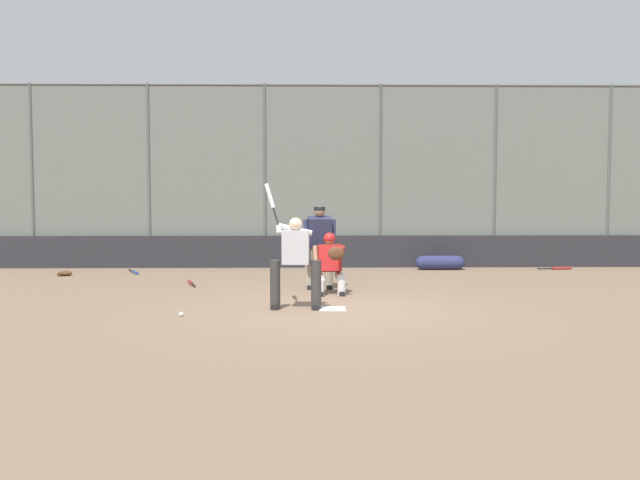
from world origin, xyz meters
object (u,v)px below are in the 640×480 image
Objects in this scene: batter_at_plate at (295,260)px; baseball_loose at (181,314)px; fielding_glove_on_dirt at (64,273)px; catcher_behind_plate at (330,263)px; spare_bat_third_base_side at (191,283)px; spare_bat_near_backstop at (559,268)px; equipment_bag_dugout_side at (440,263)px; umpire_home at (319,245)px; spare_bat_by_padding at (134,272)px.

baseball_loose is at bearing 24.65° from batter_at_plate.
catcher_behind_plate is at bearing 152.53° from fielding_glove_on_dirt.
spare_bat_third_base_side is at bearing -52.08° from batter_at_plate.
batter_at_plate is 1.77m from catcher_behind_plate.
baseball_loose reaches higher than spare_bat_near_backstop.
batter_at_plate is 3.86m from spare_bat_third_base_side.
equipment_bag_dugout_side is at bearing -117.27° from batter_at_plate.
batter_at_plate is 2.52× the size of spare_bat_third_base_side.
fielding_glove_on_dirt is (5.63, -2.30, -0.80)m from umpire_home.
umpire_home is at bearing 31.39° from spare_bat_by_padding.
catcher_behind_plate is at bearing -134.58° from spare_bat_third_base_side.
baseball_loose is (7.97, 6.37, 0.00)m from spare_bat_near_backstop.
spare_bat_near_backstop and spare_bat_by_padding have the same top height.
catcher_behind_plate reaches higher than equipment_bag_dugout_side.
catcher_behind_plate is 4.99m from equipment_bag_dugout_side.
spare_bat_near_backstop and spare_bat_third_base_side have the same top height.
catcher_behind_plate is 1.49× the size of spare_bat_by_padding.
equipment_bag_dugout_side is (2.84, -0.07, 0.13)m from spare_bat_near_backstop.
catcher_behind_plate is 1.30× the size of spare_bat_near_backstop.
umpire_home is at bearing 48.93° from equipment_bag_dugout_side.
spare_bat_third_base_side is 3.42m from fielding_glove_on_dirt.
spare_bat_near_backstop is at bearing -156.14° from umpire_home.
spare_bat_near_backstop is 11.48m from fielding_glove_on_dirt.
spare_bat_third_base_side is 6.15m from equipment_bag_dugout_side.
spare_bat_by_padding is 0.65× the size of equipment_bag_dugout_side.
spare_bat_by_padding is 1.52m from fielding_glove_on_dirt.
fielding_glove_on_dirt is at bearing -28.17° from umpire_home.
spare_bat_near_backstop is at bearing -141.37° from baseball_loose.
equipment_bag_dugout_side is (-2.96, -3.40, -0.69)m from umpire_home.
catcher_behind_plate reaches higher than baseball_loose.
catcher_behind_plate is at bearing 97.99° from umpire_home.
baseball_loose is (2.35, 2.32, -0.55)m from catcher_behind_plate.
batter_at_plate is at bearing 10.90° from spare_bat_by_padding.
umpire_home is at bearing -97.27° from batter_at_plate.
fielding_glove_on_dirt is at bearing -32.44° from catcher_behind_plate.
umpire_home is 5.07m from spare_bat_by_padding.
baseball_loose is at bearing 39.66° from catcher_behind_plate.
umpire_home is 2.10× the size of spare_bat_by_padding.
fielding_glove_on_dirt is (1.45, 0.45, 0.02)m from spare_bat_by_padding.
umpire_home is 21.69× the size of baseball_loose.
batter_at_plate reaches higher than equipment_bag_dugout_side.
spare_bat_by_padding and spare_bat_third_base_side have the same top height.
spare_bat_third_base_side is (2.15, -3.11, -0.77)m from batter_at_plate.
spare_bat_by_padding is 2.42× the size of fielding_glove_on_dirt.
spare_bat_by_padding is 7.18m from equipment_bag_dugout_side.
fielding_glove_on_dirt is 4.25× the size of baseball_loose.
umpire_home is 1.99× the size of spare_bat_third_base_side.
umpire_home reaches higher than spare_bat_third_base_side.
spare_bat_near_backstop is 10.01m from spare_bat_by_padding.
fielding_glove_on_dirt is (5.81, -3.02, -0.53)m from catcher_behind_plate.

